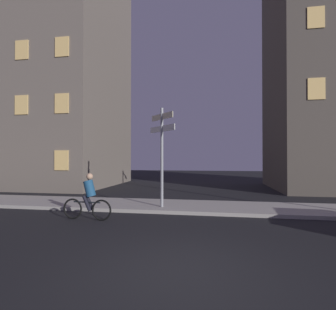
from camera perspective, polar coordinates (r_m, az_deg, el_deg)
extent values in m
plane|color=black|center=(5.34, 1.83, -24.18)|extent=(80.00, 80.00, 0.00)
cube|color=#9E9991|center=(11.38, 6.34, -11.10)|extent=(40.00, 2.75, 0.14)
cylinder|color=gray|center=(10.76, -1.33, -0.50)|extent=(0.12, 0.12, 4.05)
cube|color=beige|center=(10.89, -1.33, 8.34)|extent=(1.09, 1.09, 0.24)
cube|color=white|center=(10.83, -1.33, 5.72)|extent=(1.27, 1.27, 0.24)
torus|color=black|center=(9.94, -19.98, -10.90)|extent=(0.72, 0.10, 0.72)
torus|color=black|center=(9.40, -14.23, -11.51)|extent=(0.72, 0.10, 0.72)
cylinder|color=black|center=(9.62, -17.18, -9.75)|extent=(1.00, 0.10, 0.04)
cylinder|color=navy|center=(9.50, -16.65, -6.97)|extent=(0.47, 0.34, 0.61)
sphere|color=tan|center=(9.47, -16.64, -4.47)|extent=(0.22, 0.22, 0.22)
cylinder|color=black|center=(9.52, -17.20, -10.02)|extent=(0.35, 0.14, 0.55)
cylinder|color=black|center=(9.67, -16.65, -9.87)|extent=(0.35, 0.14, 0.55)
cube|color=#6B6056|center=(25.21, -27.23, 17.75)|extent=(13.63, 9.21, 20.14)
cube|color=#F2C672|center=(17.01, -22.12, -1.07)|extent=(0.90, 0.06, 1.20)
cube|color=#F2C672|center=(18.88, -29.21, 9.46)|extent=(0.90, 0.06, 1.20)
cube|color=#F2C672|center=(17.32, -22.07, 10.34)|extent=(0.90, 0.06, 1.20)
cube|color=#F2C672|center=(19.77, -29.15, 19.29)|extent=(0.90, 0.06, 1.20)
cube|color=#F2C672|center=(18.29, -22.02, 20.94)|extent=(0.90, 0.06, 1.20)
cube|color=#F2C672|center=(17.01, 29.50, 12.41)|extent=(0.90, 0.06, 1.20)
cube|color=#F2C672|center=(18.31, 29.42, 24.57)|extent=(0.90, 0.06, 1.20)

